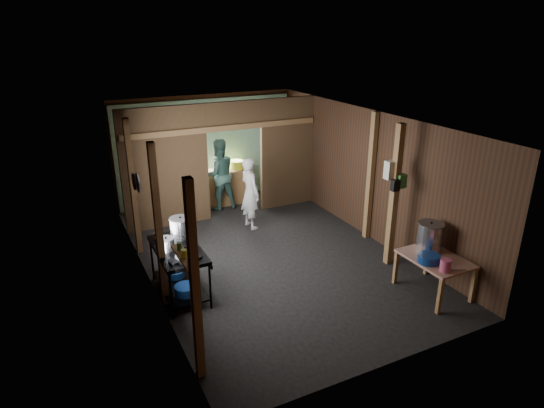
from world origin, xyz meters
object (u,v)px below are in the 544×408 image
gas_range (179,271)px  prep_table (433,275)px  stock_pot (430,237)px  yellow_tub (237,165)px  pink_bucket (445,265)px  stove_pot_large (181,228)px  cook (250,193)px

gas_range → prep_table: (3.71, -1.79, -0.09)m
gas_range → stock_pot: 4.12m
gas_range → yellow_tub: bearing=55.5°
gas_range → pink_bucket: 4.14m
stove_pot_large → pink_bucket: 4.21m
pink_bucket → stove_pot_large: bearing=142.6°
yellow_tub → stove_pot_large: bearing=-125.6°
prep_table → stock_pot: 0.62m
stove_pot_large → gas_range: bearing=-114.3°
gas_range → yellow_tub: yellow_tub is taller
pink_bucket → prep_table: bearing=62.4°
gas_range → stove_pot_large: size_ratio=3.83×
prep_table → yellow_tub: yellow_tub is taller
prep_table → pink_bucket: size_ratio=5.53×
pink_bucket → yellow_tub: 5.86m
gas_range → pink_bucket: bearing=-31.8°
stove_pot_large → cook: (1.95, 1.59, -0.20)m
pink_bucket → cook: (-1.39, 4.14, 0.05)m
prep_table → stock_pot: bearing=70.3°
stock_pot → cook: cook is taller
yellow_tub → cook: (-0.35, -1.62, -0.17)m
stock_pot → yellow_tub: (-1.34, 5.10, 0.09)m
pink_bucket → yellow_tub: yellow_tub is taller
yellow_tub → gas_range: bearing=-124.5°
pink_bucket → yellow_tub: size_ratio=0.55×
gas_range → pink_bucket: pink_bucket is taller
pink_bucket → cook: bearing=108.6°
prep_table → cook: (-1.59, 3.76, 0.46)m
prep_table → cook: size_ratio=0.69×
gas_range → prep_table: size_ratio=1.30×
stock_pot → cook: 3.87m
prep_table → pink_bucket: 0.60m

